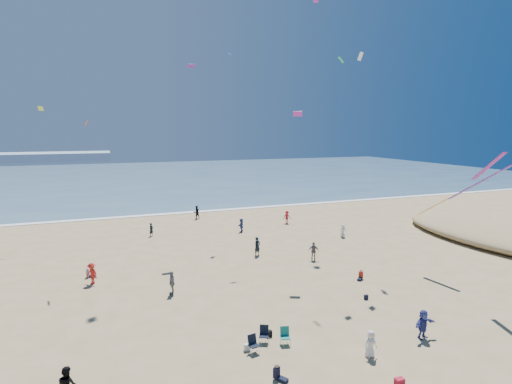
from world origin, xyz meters
name	(u,v)px	position (x,y,z in m)	size (l,w,h in m)	color
ocean	(133,178)	(0.00, 95.00, 0.03)	(220.00, 100.00, 0.06)	#476B84
surf_line	(155,215)	(0.00, 45.00, 0.04)	(220.00, 1.20, 0.08)	white
standing_flyers	(241,261)	(4.44, 18.45, 0.86)	(35.71, 45.85, 1.89)	red
seated_group	(275,346)	(2.03, 5.02, 0.42)	(22.40, 30.28, 0.84)	silver
chair_cluster	(268,339)	(1.89, 5.74, 0.50)	(2.72, 1.55, 1.00)	black
white_tote	(247,347)	(0.63, 5.78, 0.20)	(0.35, 0.20, 0.40)	silver
black_backpack	(269,333)	(2.41, 6.78, 0.19)	(0.30, 0.22, 0.38)	black
cooler	(400,381)	(6.66, 0.32, 0.15)	(0.45, 0.30, 0.30)	#B5192E
navy_bag	(366,297)	(11.14, 9.26, 0.17)	(0.28, 0.18, 0.34)	black
kites_aloft	(336,94)	(11.34, 14.62, 15.26)	(36.21, 38.67, 30.31)	#E4FB17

